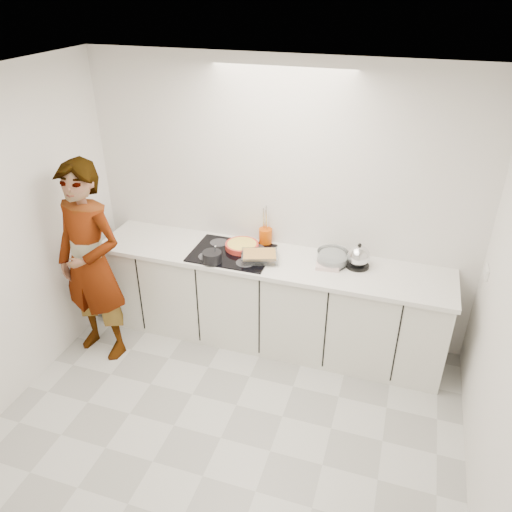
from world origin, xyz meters
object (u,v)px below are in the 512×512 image
(tart_dish, at_px, (242,246))
(cook, at_px, (91,264))
(utensil_crock, at_px, (265,236))
(kettle, at_px, (358,257))
(baking_dish, at_px, (260,256))
(mixing_bowl, at_px, (332,258))
(hob, at_px, (232,253))
(saucepan, at_px, (212,257))

(tart_dish, relative_size, cook, 0.20)
(cook, bearing_deg, utensil_crock, 41.94)
(kettle, distance_m, utensil_crock, 0.90)
(cook, bearing_deg, baking_dish, 30.41)
(mixing_bowl, bearing_deg, kettle, 5.36)
(hob, bearing_deg, saucepan, -116.60)
(hob, distance_m, tart_dish, 0.12)
(utensil_crock, bearing_deg, hob, -130.33)
(hob, bearing_deg, kettle, 5.94)
(tart_dish, relative_size, saucepan, 1.76)
(saucepan, xyz_separation_m, cook, (-0.99, -0.38, -0.04))
(baking_dish, xyz_separation_m, mixing_bowl, (0.62, 0.14, 0.01))
(hob, bearing_deg, tart_dish, 57.68)
(baking_dish, height_order, kettle, kettle)
(mixing_bowl, xyz_separation_m, cook, (-2.00, -0.69, -0.03))
(saucepan, xyz_separation_m, kettle, (1.23, 0.33, 0.04))
(tart_dish, xyz_separation_m, baking_dish, (0.22, -0.15, 0.01))
(tart_dish, xyz_separation_m, utensil_crock, (0.17, 0.18, 0.04))
(mixing_bowl, bearing_deg, tart_dish, 179.74)
(hob, distance_m, cook, 1.24)
(saucepan, relative_size, mixing_bowl, 0.74)
(saucepan, relative_size, cook, 0.12)
(mixing_bowl, distance_m, utensil_crock, 0.69)
(kettle, height_order, cook, cook)
(baking_dish, distance_m, mixing_bowl, 0.64)
(saucepan, bearing_deg, cook, -158.84)
(tart_dish, height_order, utensil_crock, utensil_crock)
(baking_dish, bearing_deg, saucepan, -156.82)
(hob, height_order, saucepan, saucepan)
(kettle, bearing_deg, utensil_crock, 169.72)
(baking_dish, bearing_deg, hob, 170.73)
(hob, distance_m, utensil_crock, 0.37)
(saucepan, height_order, mixing_bowl, saucepan)
(hob, bearing_deg, mixing_bowl, 6.08)
(saucepan, bearing_deg, kettle, 14.92)
(hob, relative_size, tart_dish, 1.88)
(tart_dish, bearing_deg, utensil_crock, 45.86)
(kettle, relative_size, utensil_crock, 1.49)
(kettle, xyz_separation_m, cook, (-2.22, -0.71, -0.07))
(tart_dish, height_order, kettle, kettle)
(mixing_bowl, xyz_separation_m, kettle, (0.22, 0.02, 0.04))
(hob, relative_size, baking_dish, 1.91)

